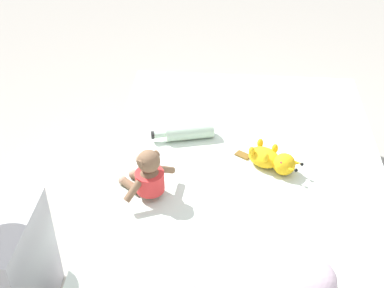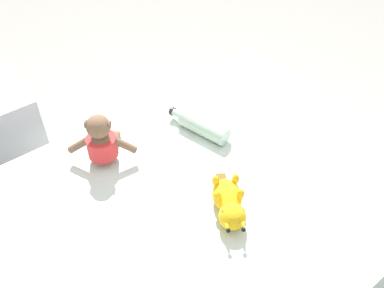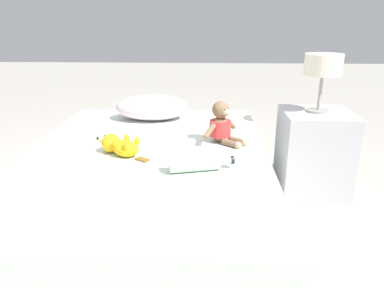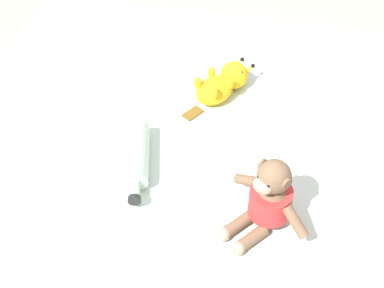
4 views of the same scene
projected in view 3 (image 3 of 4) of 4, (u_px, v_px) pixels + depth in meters
name	position (u px, v px, depth m)	size (l,w,h in m)	color
ground_plane	(149.00, 225.00, 2.08)	(16.00, 16.00, 0.00)	#9E998E
bed	(147.00, 190.00, 2.01)	(1.31, 1.89, 0.45)	#B2B2B7
pillow	(152.00, 107.00, 2.52)	(0.51, 0.32, 0.17)	silver
plush_monkey	(222.00, 126.00, 2.05)	(0.25, 0.26, 0.24)	brown
plush_yellow_creature	(119.00, 146.00, 1.88)	(0.31, 0.22, 0.10)	yellow
glass_bottle	(196.00, 163.00, 1.67)	(0.31, 0.14, 0.08)	#B2D1B7
nightstand	(313.00, 152.00, 2.41)	(0.43, 0.43, 0.55)	#B2B2B7
bedside_lamp	(323.00, 67.00, 2.23)	(0.23, 0.23, 0.36)	gray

